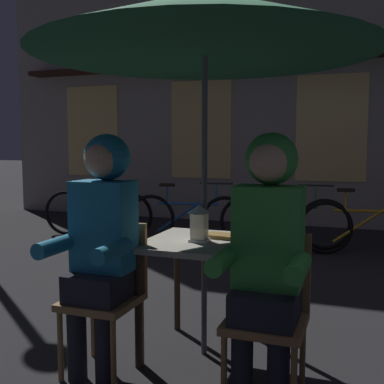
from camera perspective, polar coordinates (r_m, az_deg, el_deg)
ground_plane at (r=3.18m, az=1.47°, el=-19.07°), size 60.00×60.00×0.00m
cafe_table at (r=2.97m, az=1.50°, el=-7.82°), size 0.72×0.72×0.74m
patio_umbrella at (r=2.98m, az=1.58°, el=19.80°), size 2.10×2.10×2.31m
lantern at (r=2.90m, az=0.89°, el=-3.68°), size 0.11×0.11×0.23m
chair_left at (r=2.88m, az=-10.22°, el=-11.43°), size 0.40×0.40×0.87m
chair_right at (r=2.55m, az=9.29°, el=-13.68°), size 0.40×0.40×0.87m
person_left_hooded at (r=2.75m, az=-10.95°, el=-4.61°), size 0.45×0.56×1.40m
person_right_hooded at (r=2.40m, az=9.17°, el=-6.07°), size 0.45×0.56×1.40m
shopfront_building at (r=8.47m, az=9.21°, el=17.64°), size 10.00×0.93×6.20m
bicycle_nearest at (r=6.97m, az=-11.47°, el=-2.51°), size 1.67×0.27×0.84m
bicycle_second at (r=6.35m, az=-0.55°, el=-3.21°), size 1.66×0.35×0.84m
bicycle_third at (r=6.18m, az=11.08°, el=-3.55°), size 1.67×0.25×0.84m
bicycle_fourth at (r=6.04m, az=20.73°, el=-4.04°), size 1.65×0.40×0.84m
book at (r=3.03m, az=3.60°, el=-5.36°), size 0.21×0.16×0.02m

